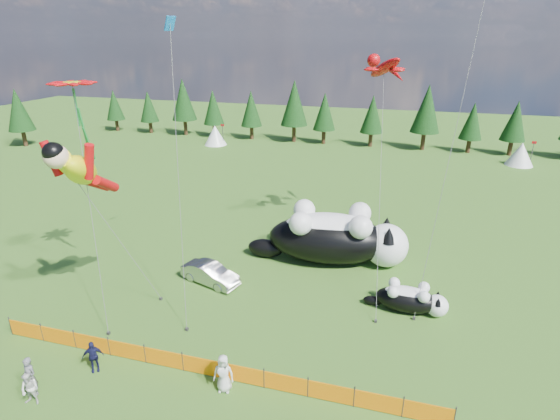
# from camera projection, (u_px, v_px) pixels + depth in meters

# --- Properties ---
(ground) EXTENTS (160.00, 160.00, 0.00)m
(ground) POSITION_uv_depth(u_px,v_px,m) (227.00, 335.00, 23.09)
(ground) COLOR #13390A
(ground) RESTS_ON ground
(safety_fence) EXTENTS (22.06, 0.06, 1.10)m
(safety_fence) POSITION_uv_depth(u_px,v_px,m) (202.00, 366.00, 20.22)
(safety_fence) COLOR #262626
(safety_fence) RESTS_ON ground
(tree_line) EXTENTS (90.00, 4.00, 8.00)m
(tree_line) POSITION_uv_depth(u_px,v_px,m) (346.00, 117.00, 61.82)
(tree_line) COLOR black
(tree_line) RESTS_ON ground
(festival_tents) EXTENTS (50.00, 3.20, 2.80)m
(festival_tents) POSITION_uv_depth(u_px,v_px,m) (426.00, 148.00, 55.57)
(festival_tents) COLOR white
(festival_tents) RESTS_ON ground
(cat_large) EXTENTS (11.14, 4.89, 4.03)m
(cat_large) POSITION_uv_depth(u_px,v_px,m) (336.00, 236.00, 29.99)
(cat_large) COLOR black
(cat_large) RESTS_ON ground
(cat_small) EXTENTS (4.72, 1.75, 1.71)m
(cat_small) POSITION_uv_depth(u_px,v_px,m) (411.00, 299.00, 24.85)
(cat_small) COLOR black
(cat_small) RESTS_ON ground
(car) EXTENTS (4.18, 2.48, 1.30)m
(car) POSITION_uv_depth(u_px,v_px,m) (210.00, 274.00, 27.77)
(car) COLOR #ADACB1
(car) RESTS_ON ground
(spectator_a) EXTENTS (0.75, 0.55, 1.90)m
(spectator_a) POSITION_uv_depth(u_px,v_px,m) (30.00, 377.00, 18.98)
(spectator_a) COLOR slate
(spectator_a) RESTS_ON ground
(spectator_b) EXTENTS (0.82, 0.55, 1.57)m
(spectator_b) POSITION_uv_depth(u_px,v_px,m) (30.00, 389.00, 18.52)
(spectator_b) COLOR silver
(spectator_b) RESTS_ON ground
(spectator_c) EXTENTS (1.06, 0.93, 1.62)m
(spectator_c) POSITION_uv_depth(u_px,v_px,m) (93.00, 356.00, 20.38)
(spectator_c) COLOR #15163A
(spectator_c) RESTS_ON ground
(spectator_e) EXTENTS (0.99, 0.73, 1.86)m
(spectator_e) POSITION_uv_depth(u_px,v_px,m) (223.00, 373.00, 19.19)
(spectator_e) COLOR silver
(spectator_e) RESTS_ON ground
(superhero_kite) EXTENTS (5.73, 5.88, 10.82)m
(superhero_kite) POSITION_uv_depth(u_px,v_px,m) (81.00, 170.00, 21.55)
(superhero_kite) COLOR yellow
(superhero_kite) RESTS_ON ground
(gecko_kite) EXTENTS (5.06, 13.64, 16.46)m
(gecko_kite) POSITION_uv_depth(u_px,v_px,m) (385.00, 68.00, 29.10)
(gecko_kite) COLOR #BB090D
(gecko_kite) RESTS_ON ground
(flower_kite) EXTENTS (3.99, 4.90, 13.04)m
(flower_kite) POSITION_uv_depth(u_px,v_px,m) (73.00, 87.00, 22.21)
(flower_kite) COLOR #BB090D
(flower_kite) RESTS_ON ground
(diamond_kite_a) EXTENTS (2.26, 5.14, 16.32)m
(diamond_kite_a) POSITION_uv_depth(u_px,v_px,m) (171.00, 39.00, 22.36)
(diamond_kite_a) COLOR blue
(diamond_kite_a) RESTS_ON ground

